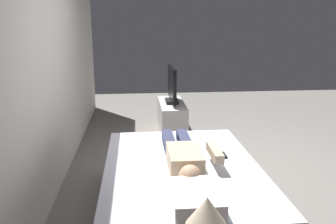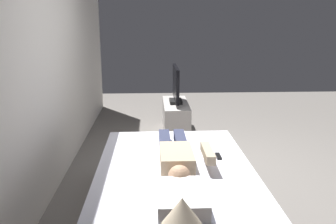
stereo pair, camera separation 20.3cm
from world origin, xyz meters
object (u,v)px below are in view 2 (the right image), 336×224
person (177,156)px  tv (176,85)px  pillow (182,199)px  tv_stand (176,117)px  remote (218,156)px  bed (175,193)px  lamp (182,214)px

person → tv: bearing=-3.6°
pillow → tv_stand: size_ratio=0.44×
pillow → remote: pillow is taller
bed → pillow: size_ratio=4.35×
lamp → remote: bearing=-17.5°
bed → person: person is taller
tv_stand → bed: bearing=176.0°
remote → lamp: size_ratio=0.36×
pillow → tv_stand: (3.39, -0.19, -0.35)m
tv_stand → remote: bearing=-174.5°
pillow → tv: bearing=-3.2°
tv_stand → tv: bearing=0.0°
remote → tv_stand: 2.52m
bed → tv: size_ratio=2.37×
tv_stand → lamp: bearing=176.6°
remote → bed: bearing=112.8°
tv → lamp: size_ratio=2.10×
pillow → tv: tv is taller
person → lamp: (-1.37, 0.08, 0.23)m
person → tv: (2.64, -0.17, 0.16)m
bed → lamp: lamp is taller
pillow → lamp: bearing=175.1°
bed → person: (0.03, -0.02, 0.36)m
tv_stand → tv: size_ratio=1.25×
tv → lamp: (-4.01, 0.24, 0.07)m
remote → tv: tv is taller
person → remote: (0.15, -0.40, -0.07)m
tv_stand → lamp: lamp is taller
remote → tv_stand: bearing=5.5°
person → remote: person is taller
remote → tv: bearing=5.5°
person → bed: bearing=141.8°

